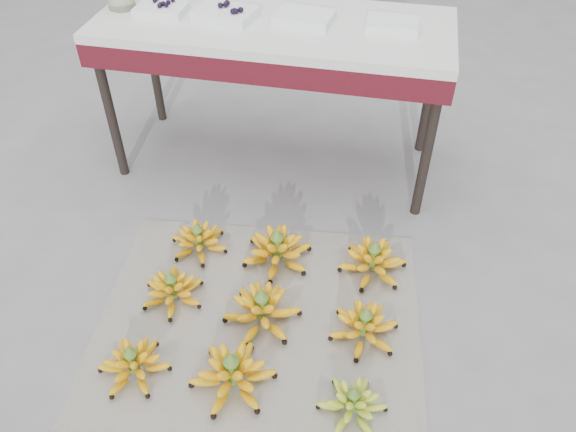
% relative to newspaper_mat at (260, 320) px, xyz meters
% --- Properties ---
extents(ground, '(60.00, 60.00, 0.00)m').
position_rel_newspaper_mat_xyz_m(ground, '(-0.07, 0.08, -0.00)').
color(ground, slate).
rests_on(ground, ground).
extents(newspaper_mat, '(1.35, 1.17, 0.01)m').
position_rel_newspaper_mat_xyz_m(newspaper_mat, '(0.00, 0.00, 0.00)').
color(newspaper_mat, silver).
rests_on(newspaper_mat, ground).
extents(bunch_front_left, '(0.28, 0.28, 0.15)m').
position_rel_newspaper_mat_xyz_m(bunch_front_left, '(-0.38, -0.32, 0.06)').
color(bunch_front_left, yellow).
rests_on(bunch_front_left, newspaper_mat).
extents(bunch_front_center, '(0.32, 0.32, 0.18)m').
position_rel_newspaper_mat_xyz_m(bunch_front_center, '(-0.02, -0.29, 0.07)').
color(bunch_front_center, yellow).
rests_on(bunch_front_center, newspaper_mat).
extents(bunch_front_right, '(0.25, 0.25, 0.14)m').
position_rel_newspaper_mat_xyz_m(bunch_front_right, '(0.40, -0.31, 0.05)').
color(bunch_front_right, '#89B432').
rests_on(bunch_front_right, newspaper_mat).
extents(bunch_mid_left, '(0.33, 0.33, 0.15)m').
position_rel_newspaper_mat_xyz_m(bunch_mid_left, '(-0.37, 0.04, 0.06)').
color(bunch_mid_left, yellow).
rests_on(bunch_mid_left, newspaper_mat).
extents(bunch_mid_center, '(0.34, 0.34, 0.18)m').
position_rel_newspaper_mat_xyz_m(bunch_mid_center, '(0.01, 0.00, 0.06)').
color(bunch_mid_center, yellow).
rests_on(bunch_mid_center, newspaper_mat).
extents(bunch_mid_right, '(0.28, 0.28, 0.16)m').
position_rel_newspaper_mat_xyz_m(bunch_mid_right, '(0.41, 0.01, 0.06)').
color(bunch_mid_right, yellow).
rests_on(bunch_mid_right, newspaper_mat).
extents(bunch_back_left, '(0.30, 0.30, 0.15)m').
position_rel_newspaper_mat_xyz_m(bunch_back_left, '(-0.36, 0.33, 0.05)').
color(bunch_back_left, yellow).
rests_on(bunch_back_left, newspaper_mat).
extents(bunch_back_center, '(0.35, 0.35, 0.18)m').
position_rel_newspaper_mat_xyz_m(bunch_back_center, '(-0.00, 0.33, 0.07)').
color(bunch_back_center, yellow).
rests_on(bunch_back_center, newspaper_mat).
extents(bunch_back_right, '(0.32, 0.32, 0.17)m').
position_rel_newspaper_mat_xyz_m(bunch_back_right, '(0.40, 0.35, 0.06)').
color(bunch_back_right, yellow).
rests_on(bunch_back_right, newspaper_mat).
extents(vendor_table, '(1.59, 0.64, 0.77)m').
position_rel_newspaper_mat_xyz_m(vendor_table, '(-0.17, 1.05, 0.67)').
color(vendor_table, black).
rests_on(vendor_table, ground).
extents(tray_far_left, '(0.22, 0.16, 0.06)m').
position_rel_newspaper_mat_xyz_m(tray_far_left, '(-0.68, 1.02, 0.78)').
color(tray_far_left, white).
rests_on(tray_far_left, vendor_table).
extents(tray_left, '(0.29, 0.23, 0.07)m').
position_rel_newspaper_mat_xyz_m(tray_left, '(-0.38, 1.03, 0.78)').
color(tray_left, white).
rests_on(tray_left, vendor_table).
extents(tray_right, '(0.27, 0.21, 0.04)m').
position_rel_newspaper_mat_xyz_m(tray_right, '(-0.04, 1.06, 0.78)').
color(tray_right, white).
rests_on(tray_right, vendor_table).
extents(tray_far_right, '(0.22, 0.16, 0.04)m').
position_rel_newspaper_mat_xyz_m(tray_far_right, '(0.35, 1.07, 0.78)').
color(tray_far_right, white).
rests_on(tray_far_right, vendor_table).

